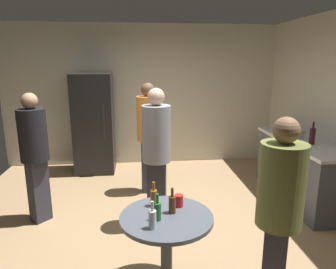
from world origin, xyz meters
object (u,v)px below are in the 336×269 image
object	(u,v)px
refrigerator	(94,124)
beer_bottle_amber	(154,197)
foreground_table	(166,227)
person_in_olive_shirt	(279,206)
wine_bottle_on_counter	(312,136)
plastic_cup_red	(179,201)
person_in_black_shirt	(34,148)
person_in_gray_shirt	(156,148)
beer_bottle_green	(157,211)
beer_bottle_brown	(172,204)
kettle	(298,134)
beer_bottle_on_counter	(293,128)
beer_bottle_clear	(152,219)
person_in_orange_shirt	(148,130)

from	to	relation	value
refrigerator	beer_bottle_amber	distance (m)	3.19
beer_bottle_amber	foreground_table	bearing A→B (deg)	-63.99
beer_bottle_amber	person_in_olive_shirt	bearing A→B (deg)	-30.96
wine_bottle_on_counter	plastic_cup_red	world-z (taller)	wine_bottle_on_counter
wine_bottle_on_counter	person_in_olive_shirt	xyz separation A→B (m)	(-1.34, -1.86, -0.06)
person_in_black_shirt	person_in_olive_shirt	world-z (taller)	person_in_black_shirt
person_in_gray_shirt	wine_bottle_on_counter	bearing A→B (deg)	110.12
refrigerator	beer_bottle_green	xyz separation A→B (m)	(0.94, -3.31, -0.08)
beer_bottle_brown	person_in_gray_shirt	size ratio (longest dim) A/B	0.13
beer_bottle_amber	kettle	bearing A→B (deg)	36.23
foreground_table	beer_bottle_amber	xyz separation A→B (m)	(-0.10, 0.20, 0.19)
beer_bottle_green	plastic_cup_red	bearing A→B (deg)	47.23
beer_bottle_brown	beer_bottle_on_counter	bearing A→B (deg)	44.52
refrigerator	person_in_olive_shirt	size ratio (longest dim) A/B	1.10
refrigerator	beer_bottle_green	world-z (taller)	refrigerator
plastic_cup_red	person_in_gray_shirt	world-z (taller)	person_in_gray_shirt
foreground_table	beer_bottle_clear	distance (m)	0.30
beer_bottle_green	refrigerator	bearing A→B (deg)	105.84
beer_bottle_green	person_in_gray_shirt	distance (m)	1.22
beer_bottle_on_counter	refrigerator	bearing A→B (deg)	161.66
beer_bottle_green	person_in_olive_shirt	size ratio (longest dim) A/B	0.14
beer_bottle_brown	person_in_olive_shirt	bearing A→B (deg)	-27.75
foreground_table	beer_bottle_clear	size ratio (longest dim) A/B	3.48
beer_bottle_brown	person_in_orange_shirt	bearing A→B (deg)	93.28
beer_bottle_brown	wine_bottle_on_counter	bearing A→B (deg)	34.76
refrigerator	person_in_black_shirt	distance (m)	1.89
beer_bottle_amber	person_in_black_shirt	distance (m)	1.87
person_in_black_shirt	beer_bottle_green	bearing A→B (deg)	-4.36
kettle	beer_bottle_amber	xyz separation A→B (m)	(-2.22, -1.62, -0.15)
beer_bottle_amber	refrigerator	bearing A→B (deg)	106.81
foreground_table	person_in_black_shirt	world-z (taller)	person_in_black_shirt
beer_bottle_clear	person_in_gray_shirt	bearing A→B (deg)	84.92
beer_bottle_on_counter	beer_bottle_green	size ratio (longest dim) A/B	1.00
person_in_gray_shirt	person_in_black_shirt	bearing A→B (deg)	-90.12
kettle	beer_bottle_amber	world-z (taller)	kettle
person_in_gray_shirt	person_in_olive_shirt	world-z (taller)	person_in_gray_shirt
wine_bottle_on_counter	person_in_black_shirt	bearing A→B (deg)	-178.68
plastic_cup_red	person_in_orange_shirt	bearing A→B (deg)	95.52
plastic_cup_red	foreground_table	bearing A→B (deg)	-127.70
plastic_cup_red	person_in_orange_shirt	distance (m)	2.04
refrigerator	person_in_olive_shirt	bearing A→B (deg)	-63.01
beer_bottle_amber	person_in_olive_shirt	size ratio (longest dim) A/B	0.14
plastic_cup_red	refrigerator	bearing A→B (deg)	110.37
foreground_table	beer_bottle_clear	world-z (taller)	beer_bottle_clear
wine_bottle_on_counter	person_in_black_shirt	distance (m)	3.66
foreground_table	plastic_cup_red	world-z (taller)	plastic_cup_red
beer_bottle_on_counter	foreground_table	bearing A→B (deg)	-135.53
beer_bottle_on_counter	plastic_cup_red	world-z (taller)	beer_bottle_on_counter
beer_bottle_clear	person_in_black_shirt	xyz separation A→B (m)	(-1.37, 1.61, 0.15)
beer_bottle_amber	beer_bottle_clear	xyz separation A→B (m)	(-0.03, -0.39, 0.00)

